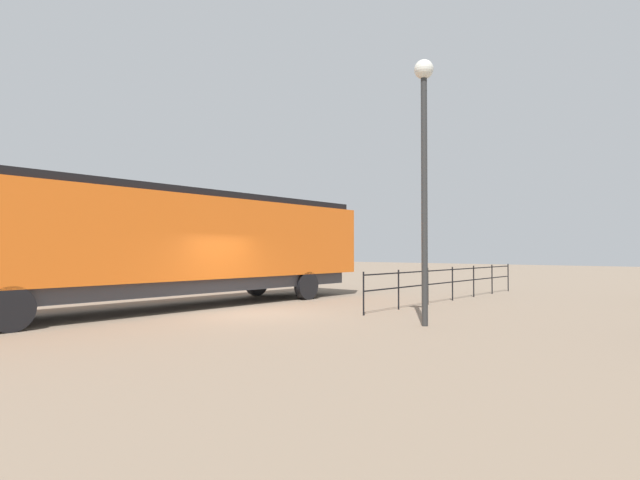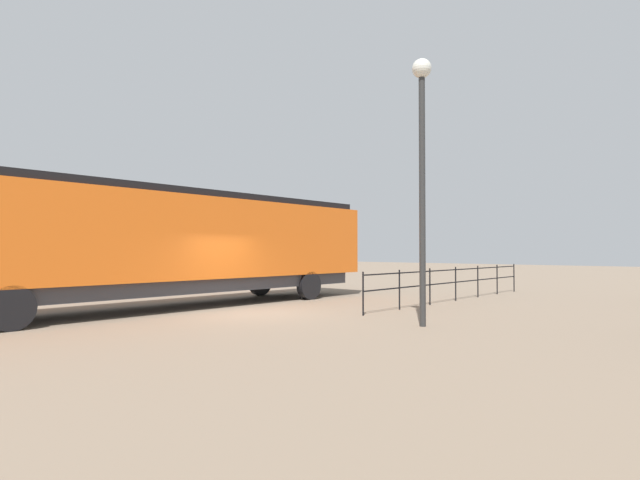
% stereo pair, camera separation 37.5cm
% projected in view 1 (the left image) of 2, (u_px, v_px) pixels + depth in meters
% --- Properties ---
extents(ground_plane, '(120.00, 120.00, 0.00)m').
position_uv_depth(ground_plane, '(252.00, 314.00, 15.35)').
color(ground_plane, '#84705B').
extents(locomotive, '(3.20, 16.33, 3.93)m').
position_uv_depth(locomotive, '(184.00, 242.00, 17.21)').
color(locomotive, orange).
rests_on(locomotive, ground_plane).
extents(lamp_post, '(0.50, 0.50, 6.86)m').
position_uv_depth(lamp_post, '(424.00, 144.00, 12.93)').
color(lamp_post, '#2D2D2D').
rests_on(lamp_post, ground_plane).
extents(platform_fence, '(0.05, 11.83, 1.30)m').
position_uv_depth(platform_fence, '(452.00, 279.00, 19.41)').
color(platform_fence, black).
rests_on(platform_fence, ground_plane).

